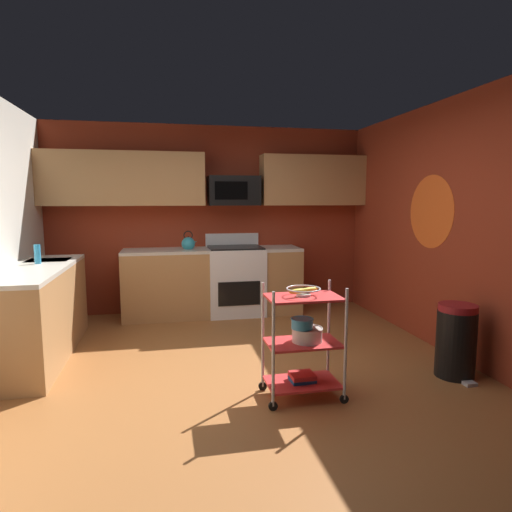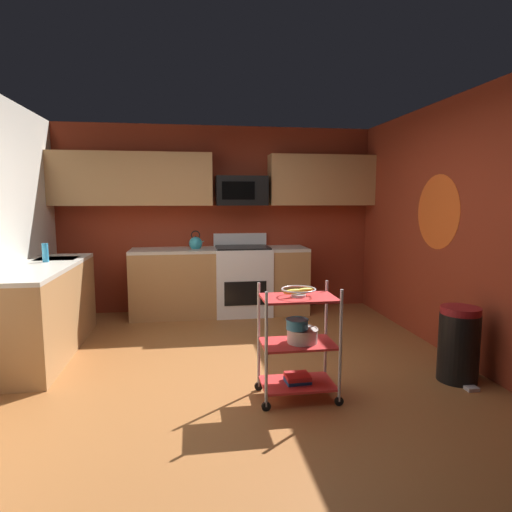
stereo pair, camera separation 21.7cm
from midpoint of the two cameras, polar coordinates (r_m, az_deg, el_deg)
name	(u,v)px [view 1 (the left image)]	position (r m, az deg, el deg)	size (l,w,h in m)	color
floor	(238,375)	(4.14, -3.91, -15.34)	(4.40, 4.80, 0.04)	#995B2D
wall_back	(210,219)	(6.24, -7.05, 4.78)	(4.52, 0.06, 2.60)	maroon
wall_right	(462,228)	(4.68, 24.16, 3.32)	(0.06, 4.80, 2.60)	maroon
wall_flower_decal	(431,212)	(5.05, 20.80, 5.45)	(0.79, 0.79, 0.00)	#E5591E
counter_run	(147,293)	(5.44, -15.26, -4.70)	(3.40, 2.56, 0.92)	#B27F4C
oven_range	(235,280)	(6.05, -3.76, -3.11)	(0.76, 0.65, 1.10)	white
upper_cabinets	(206,180)	(6.04, -7.63, 9.90)	(4.40, 0.33, 0.70)	#B27F4C
microwave	(234,191)	(6.05, -4.00, 8.52)	(0.70, 0.39, 0.40)	black
rolling_cart	(303,342)	(3.53, 4.36, -11.25)	(0.64, 0.38, 0.91)	silver
fruit_bowl	(303,290)	(3.42, 4.43, -4.51)	(0.27, 0.27, 0.07)	silver
mixing_bowl_large	(307,334)	(3.52, 4.93, -10.19)	(0.25, 0.25, 0.11)	silver
mixing_bowl_small	(302,323)	(3.46, 4.26, -8.76)	(0.18, 0.18, 0.08)	#338CBF
book_stack	(302,377)	(3.63, 4.32, -15.58)	(0.21, 0.18, 0.07)	#1E4C8C
kettle	(188,243)	(5.92, -9.90, 1.64)	(0.21, 0.18, 0.26)	teal
dish_soap_bottle	(37,254)	(5.08, -27.84, 0.22)	(0.06, 0.06, 0.20)	#2D8CBF
trash_can	(456,341)	(4.30, 23.43, -10.17)	(0.34, 0.42, 0.66)	black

